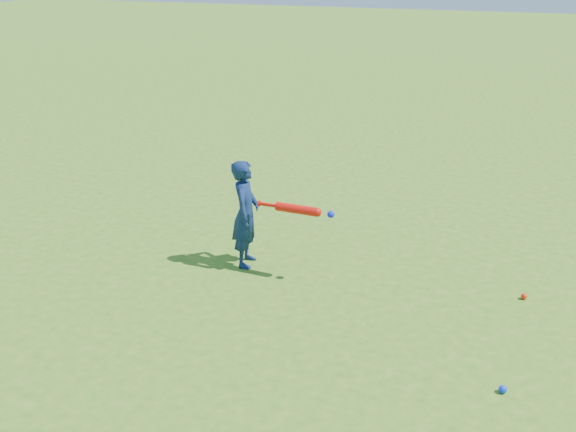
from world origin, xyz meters
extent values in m
plane|color=#3C6B19|center=(0.00, 0.00, 0.00)|extent=(80.00, 80.00, 0.00)
imported|color=#0F2049|center=(-0.42, 0.46, 0.60)|extent=(0.39, 0.49, 1.20)
sphere|color=red|center=(2.49, 0.83, 0.03)|extent=(0.06, 0.06, 0.06)
sphere|color=#0D32E1|center=(2.45, -0.80, 0.03)|extent=(0.07, 0.07, 0.07)
cylinder|color=red|center=(-0.23, 0.41, 0.76)|extent=(0.02, 0.06, 0.06)
cylinder|color=red|center=(-0.13, 0.41, 0.76)|extent=(0.21, 0.04, 0.04)
cylinder|color=red|center=(0.20, 0.41, 0.76)|extent=(0.45, 0.10, 0.10)
sphere|color=red|center=(0.42, 0.41, 0.76)|extent=(0.10, 0.10, 0.10)
sphere|color=#0D1DDF|center=(0.57, 0.41, 0.76)|extent=(0.07, 0.07, 0.07)
camera|label=1|loc=(2.55, -5.28, 3.16)|focal=40.00mm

